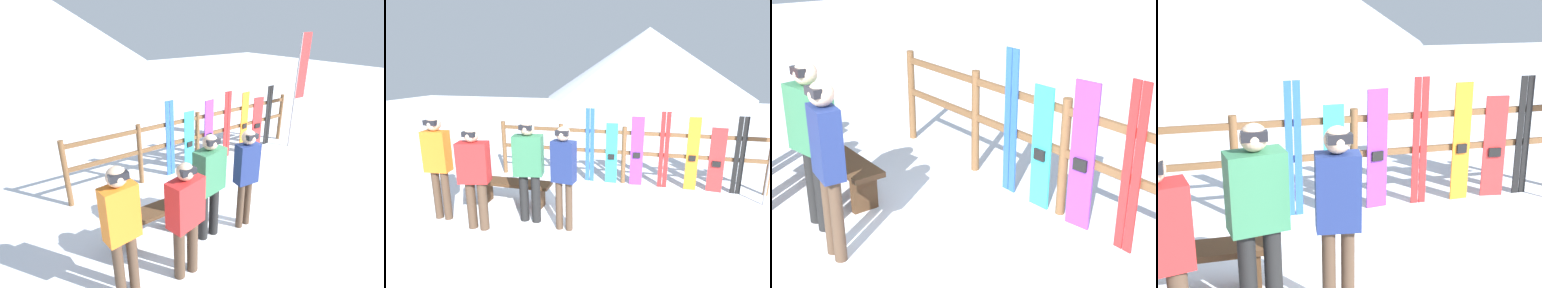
# 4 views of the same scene
# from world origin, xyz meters

# --- Properties ---
(ground_plane) EXTENTS (40.00, 40.00, 0.00)m
(ground_plane) POSITION_xyz_m (0.00, 0.00, 0.00)
(ground_plane) COLOR white
(fence) EXTENTS (5.93, 0.10, 1.30)m
(fence) POSITION_xyz_m (0.00, 1.84, 0.77)
(fence) COLOR brown
(fence) RESTS_ON ground
(bench) EXTENTS (1.47, 0.36, 0.47)m
(bench) POSITION_xyz_m (-1.92, 0.22, 0.35)
(bench) COLOR #4C331E
(bench) RESTS_ON ground
(person_red) EXTENTS (0.51, 0.35, 1.67)m
(person_red) POSITION_xyz_m (-2.08, -0.73, 0.96)
(person_red) COLOR #4C3828
(person_red) RESTS_ON ground
(person_plaid_green) EXTENTS (0.51, 0.34, 1.72)m
(person_plaid_green) POSITION_xyz_m (-1.36, -0.29, 0.99)
(person_plaid_green) COLOR black
(person_plaid_green) RESTS_ON ground
(person_navy) EXTENTS (0.38, 0.24, 1.69)m
(person_navy) POSITION_xyz_m (-0.72, -0.42, 1.01)
(person_navy) COLOR #4C3828
(person_navy) RESTS_ON ground
(ski_pair_blue) EXTENTS (0.20, 0.02, 1.69)m
(ski_pair_blue) POSITION_xyz_m (-0.76, 1.79, 0.84)
(ski_pair_blue) COLOR blue
(ski_pair_blue) RESTS_ON ground
(snowboard_cyan) EXTENTS (0.26, 0.06, 1.37)m
(snowboard_cyan) POSITION_xyz_m (-0.27, 1.78, 0.68)
(snowboard_cyan) COLOR #2DBFCC
(snowboard_cyan) RESTS_ON ground
(snowboard_purple) EXTENTS (0.27, 0.08, 1.54)m
(snowboard_purple) POSITION_xyz_m (0.29, 1.78, 0.77)
(snowboard_purple) COLOR purple
(snowboard_purple) RESTS_ON ground
(ski_pair_red) EXTENTS (0.20, 0.02, 1.67)m
(ski_pair_red) POSITION_xyz_m (0.85, 1.79, 0.83)
(ski_pair_red) COLOR red
(ski_pair_red) RESTS_ON ground
(snowboard_orange) EXTENTS (0.25, 0.06, 1.57)m
(snowboard_orange) POSITION_xyz_m (1.43, 1.78, 0.78)
(snowboard_orange) COLOR orange
(snowboard_orange) RESTS_ON ground
(snowboard_red) EXTENTS (0.30, 0.08, 1.38)m
(snowboard_red) POSITION_xyz_m (1.91, 1.78, 0.68)
(snowboard_red) COLOR red
(snowboard_red) RESTS_ON ground
(ski_pair_black) EXTENTS (0.20, 0.02, 1.62)m
(ski_pair_black) POSITION_xyz_m (2.33, 1.79, 0.81)
(ski_pair_black) COLOR black
(ski_pair_black) RESTS_ON ground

